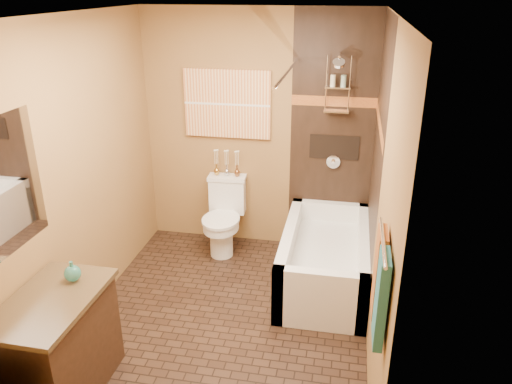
% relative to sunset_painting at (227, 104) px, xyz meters
% --- Properties ---
extents(floor, '(3.00, 3.00, 0.00)m').
position_rel_sunset_painting_xyz_m(floor, '(0.31, -1.48, -1.55)').
color(floor, black).
rests_on(floor, ground).
extents(wall_left, '(0.02, 3.00, 2.50)m').
position_rel_sunset_painting_xyz_m(wall_left, '(-0.89, -1.48, -0.30)').
color(wall_left, olive).
rests_on(wall_left, floor).
extents(wall_right, '(0.02, 3.00, 2.50)m').
position_rel_sunset_painting_xyz_m(wall_right, '(1.51, -1.48, -0.30)').
color(wall_right, olive).
rests_on(wall_right, floor).
extents(wall_back, '(2.40, 0.02, 2.50)m').
position_rel_sunset_painting_xyz_m(wall_back, '(0.31, 0.02, -0.30)').
color(wall_back, olive).
rests_on(wall_back, floor).
extents(wall_front, '(2.40, 0.02, 2.50)m').
position_rel_sunset_painting_xyz_m(wall_front, '(0.31, -2.98, -0.30)').
color(wall_front, olive).
rests_on(wall_front, floor).
extents(ceiling, '(3.00, 3.00, 0.00)m').
position_rel_sunset_painting_xyz_m(ceiling, '(0.31, -1.48, 0.95)').
color(ceiling, silver).
rests_on(ceiling, wall_back).
extents(alcove_tile_back, '(0.85, 0.01, 2.50)m').
position_rel_sunset_painting_xyz_m(alcove_tile_back, '(1.09, 0.01, -0.30)').
color(alcove_tile_back, black).
rests_on(alcove_tile_back, wall_back).
extents(alcove_tile_right, '(0.01, 1.50, 2.50)m').
position_rel_sunset_painting_xyz_m(alcove_tile_right, '(1.50, -0.73, -0.30)').
color(alcove_tile_right, black).
rests_on(alcove_tile_right, wall_right).
extents(mosaic_band_back, '(0.85, 0.01, 0.10)m').
position_rel_sunset_painting_xyz_m(mosaic_band_back, '(1.09, 0.00, 0.07)').
color(mosaic_band_back, maroon).
rests_on(mosaic_band_back, alcove_tile_back).
extents(mosaic_band_right, '(0.01, 1.50, 0.10)m').
position_rel_sunset_painting_xyz_m(mosaic_band_right, '(1.49, -0.73, 0.07)').
color(mosaic_band_right, maroon).
rests_on(mosaic_band_right, alcove_tile_right).
extents(alcove_niche, '(0.50, 0.01, 0.25)m').
position_rel_sunset_painting_xyz_m(alcove_niche, '(1.11, 0.01, -0.40)').
color(alcove_niche, black).
rests_on(alcove_niche, alcove_tile_back).
extents(shower_fixtures, '(0.24, 0.33, 1.16)m').
position_rel_sunset_painting_xyz_m(shower_fixtures, '(1.11, -0.10, 0.12)').
color(shower_fixtures, silver).
rests_on(shower_fixtures, floor).
extents(curtain_rod, '(0.03, 1.55, 0.03)m').
position_rel_sunset_painting_xyz_m(curtain_rod, '(0.71, -0.73, 0.47)').
color(curtain_rod, silver).
rests_on(curtain_rod, wall_back).
extents(towel_bar, '(0.02, 0.55, 0.02)m').
position_rel_sunset_painting_xyz_m(towel_bar, '(1.46, -2.53, -0.10)').
color(towel_bar, silver).
rests_on(towel_bar, wall_right).
extents(towel_teal, '(0.05, 0.22, 0.52)m').
position_rel_sunset_painting_xyz_m(towel_teal, '(1.47, -2.66, -0.37)').
color(towel_teal, '#216170').
rests_on(towel_teal, towel_bar).
extents(towel_rust, '(0.05, 0.22, 0.52)m').
position_rel_sunset_painting_xyz_m(towel_rust, '(1.47, -2.40, -0.37)').
color(towel_rust, brown).
rests_on(towel_rust, towel_bar).
extents(sunset_painting, '(0.90, 0.04, 0.70)m').
position_rel_sunset_painting_xyz_m(sunset_painting, '(0.00, 0.00, 0.00)').
color(sunset_painting, '#CE6530').
rests_on(sunset_painting, wall_back).
extents(bathtub, '(0.80, 1.50, 0.55)m').
position_rel_sunset_painting_xyz_m(bathtub, '(1.11, -0.73, -1.33)').
color(bathtub, white).
rests_on(bathtub, floor).
extents(toilet, '(0.41, 0.60, 0.79)m').
position_rel_sunset_painting_xyz_m(toilet, '(-0.00, -0.26, -1.15)').
color(toilet, white).
rests_on(toilet, floor).
extents(vanity, '(0.55, 0.89, 0.78)m').
position_rel_sunset_painting_xyz_m(vanity, '(-0.61, -2.48, -1.16)').
color(vanity, black).
rests_on(vanity, floor).
extents(teal_bottle, '(0.15, 0.15, 0.18)m').
position_rel_sunset_painting_xyz_m(teal_bottle, '(-0.56, -2.24, -0.69)').
color(teal_bottle, '#2A8071').
rests_on(teal_bottle, vanity).
extents(bud_vases, '(0.28, 0.06, 0.28)m').
position_rel_sunset_painting_xyz_m(bud_vases, '(0.00, -0.09, -0.61)').
color(bud_vases, '#BA8D3A').
rests_on(bud_vases, toilet).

